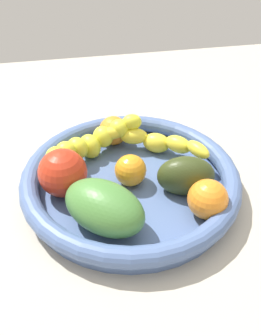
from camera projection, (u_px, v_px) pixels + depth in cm
name	position (u px, v px, depth cm)	size (l,w,h in cm)	color
kitchen_counter	(130.00, 196.00, 57.72)	(120.00, 120.00, 3.00)	#B3AA99
fruit_bowl	(130.00, 179.00, 55.34)	(34.84, 34.84, 4.48)	#4D679B
banana_draped_left	(155.00, 141.00, 60.27)	(12.12, 17.86, 4.90)	yellow
banana_draped_right	(92.00, 142.00, 58.74)	(11.43, 17.55, 6.45)	yellow
orange_front	(113.00, 131.00, 63.07)	(5.31, 5.31, 5.31)	orange
orange_mid_left	(130.00, 170.00, 54.28)	(5.08, 5.08, 5.08)	orange
orange_mid_right	(208.00, 199.00, 48.61)	(5.81, 5.81, 5.81)	orange
tomato_red	(63.00, 174.00, 51.56)	(7.48, 7.48, 7.48)	red
avocado_dark	(186.00, 176.00, 52.86)	(8.95, 5.48, 6.43)	#333E1A
mango_green	(104.00, 207.00, 46.64)	(12.31, 7.74, 6.84)	#49833A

